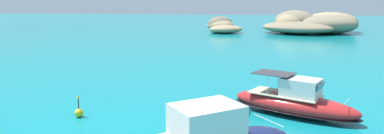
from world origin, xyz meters
name	(u,v)px	position (x,y,z in m)	size (l,w,h in m)	color
islet_large	(312,24)	(21.03, 77.00, 2.24)	(28.22, 24.52, 5.48)	#84755B
islet_small	(222,26)	(-1.20, 74.22, 1.59)	(11.92, 13.71, 3.94)	#9E8966
motorboat_red	(294,102)	(10.89, 9.91, 0.85)	(8.87, 5.86, 2.69)	red
channel_buoy	(79,112)	(-2.95, 6.68, 0.34)	(0.56, 0.56, 1.48)	yellow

